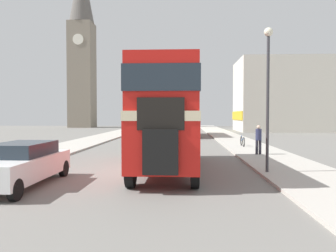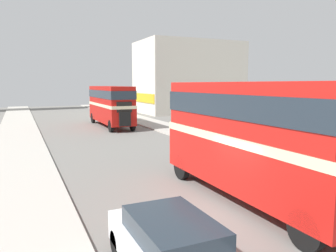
{
  "view_description": "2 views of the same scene",
  "coord_description": "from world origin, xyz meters",
  "px_view_note": "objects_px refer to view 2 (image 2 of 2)",
  "views": [
    {
      "loc": [
        1.93,
        -13.84,
        2.44
      ],
      "look_at": [
        1.22,
        0.73,
        1.96
      ],
      "focal_mm": 35.0,
      "sensor_mm": 36.0,
      "label": 1
    },
    {
      "loc": [
        -6.57,
        -8.9,
        4.38
      ],
      "look_at": [
        1.22,
        8.19,
        1.97
      ],
      "focal_mm": 35.0,
      "sensor_mm": 36.0,
      "label": 2
    }
  ],
  "objects_px": {
    "double_decker_bus": "(252,131)",
    "pedestrian_walking": "(266,141)",
    "bus_distant": "(110,103)",
    "car_parked_near": "(176,252)",
    "bicycle_on_pavement": "(217,138)"
  },
  "relations": [
    {
      "from": "double_decker_bus",
      "to": "bus_distant",
      "type": "distance_m",
      "value": 23.57
    },
    {
      "from": "car_parked_near",
      "to": "double_decker_bus",
      "type": "bearing_deg",
      "value": 36.61
    },
    {
      "from": "bus_distant",
      "to": "car_parked_near",
      "type": "bearing_deg",
      "value": -101.8
    },
    {
      "from": "bus_distant",
      "to": "car_parked_near",
      "type": "distance_m",
      "value": 27.82
    },
    {
      "from": "car_parked_near",
      "to": "pedestrian_walking",
      "type": "relative_size",
      "value": 2.69
    },
    {
      "from": "car_parked_near",
      "to": "bicycle_on_pavement",
      "type": "xyz_separation_m",
      "value": [
        9.97,
        13.78,
        -0.29
      ]
    },
    {
      "from": "double_decker_bus",
      "to": "pedestrian_walking",
      "type": "height_order",
      "value": "double_decker_bus"
    },
    {
      "from": "double_decker_bus",
      "to": "car_parked_near",
      "type": "bearing_deg",
      "value": -143.39
    },
    {
      "from": "car_parked_near",
      "to": "bicycle_on_pavement",
      "type": "relative_size",
      "value": 2.64
    },
    {
      "from": "car_parked_near",
      "to": "pedestrian_walking",
      "type": "bearing_deg",
      "value": 40.79
    },
    {
      "from": "car_parked_near",
      "to": "bicycle_on_pavement",
      "type": "height_order",
      "value": "car_parked_near"
    },
    {
      "from": "double_decker_bus",
      "to": "pedestrian_walking",
      "type": "xyz_separation_m",
      "value": [
        5.12,
        5.01,
        -1.55
      ]
    },
    {
      "from": "pedestrian_walking",
      "to": "double_decker_bus",
      "type": "bearing_deg",
      "value": -135.66
    },
    {
      "from": "bus_distant",
      "to": "pedestrian_walking",
      "type": "xyz_separation_m",
      "value": [
        4.33,
        -18.55,
        -1.39
      ]
    },
    {
      "from": "car_parked_near",
      "to": "bicycle_on_pavement",
      "type": "distance_m",
      "value": 17.02
    }
  ]
}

